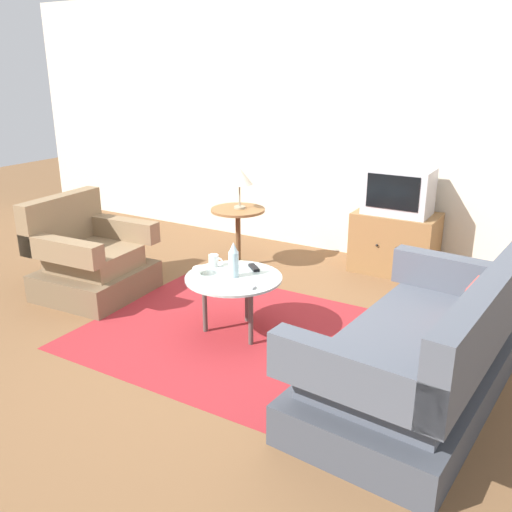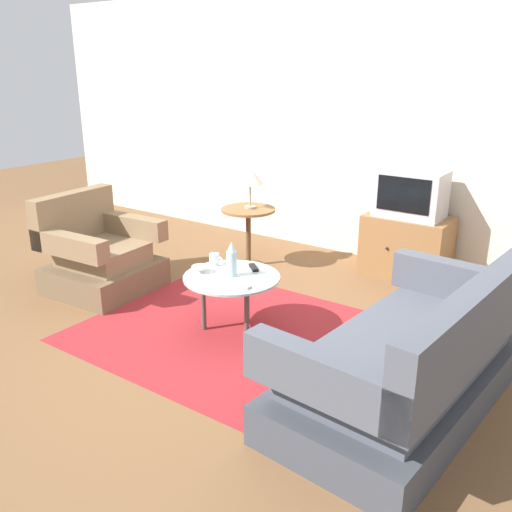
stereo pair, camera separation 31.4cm
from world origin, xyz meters
name	(u,v)px [view 1 (the left image)]	position (x,y,z in m)	size (l,w,h in m)	color
ground_plane	(237,339)	(0.00, 0.00, 0.00)	(16.00, 16.00, 0.00)	brown
back_wall	(361,125)	(0.00, 2.35, 1.35)	(9.00, 0.12, 2.70)	beige
area_rug	(234,332)	(-0.08, 0.09, 0.00)	(2.16, 1.88, 0.00)	maroon
armchair	(90,261)	(-1.59, 0.10, 0.30)	(0.86, 0.90, 0.86)	brown
couch	(422,357)	(1.37, -0.09, 0.29)	(1.06, 1.83, 0.87)	#3E424B
coffee_table	(234,282)	(-0.08, 0.09, 0.41)	(0.72, 0.72, 0.46)	#B2C6C1
side_table	(238,225)	(-0.84, 1.35, 0.43)	(0.53, 0.53, 0.60)	olive
tv_stand	(395,243)	(0.55, 2.00, 0.29)	(0.78, 0.52, 0.59)	olive
television	(399,191)	(0.55, 1.99, 0.81)	(0.61, 0.39, 0.44)	#B7B7BC
table_lamp	(239,177)	(-0.83, 1.37, 0.91)	(0.26, 0.26, 0.40)	#9E937A
vase	(234,260)	(-0.07, 0.09, 0.58)	(0.08, 0.08, 0.27)	silver
mug	(214,261)	(-0.32, 0.20, 0.50)	(0.12, 0.08, 0.09)	white
bowl	(201,271)	(-0.31, 0.01, 0.48)	(0.13, 0.13, 0.05)	silver
tv_remote_dark	(254,268)	(-0.03, 0.30, 0.47)	(0.14, 0.13, 0.02)	black
tv_remote_silver	(246,286)	(0.11, -0.04, 0.47)	(0.16, 0.06, 0.02)	#B2B2B7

